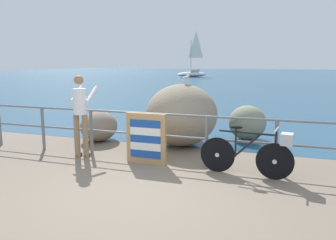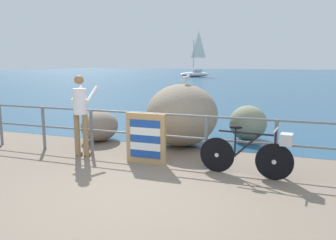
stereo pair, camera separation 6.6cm
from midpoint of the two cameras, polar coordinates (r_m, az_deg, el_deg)
The scene contains 11 objects.
ground_plane at distance 24.71m, azimuth 14.72°, elevation 4.66°, with size 120.00×120.00×0.10m, color #756656.
sea_surface at distance 52.72m, azimuth 17.43°, elevation 7.19°, with size 120.00×90.00×0.01m, color navy.
promenade_railing at distance 6.85m, azimuth 1.45°, elevation -2.13°, with size 9.26×0.07×1.02m.
bicycle at distance 6.23m, azimuth 14.57°, elevation -5.27°, with size 1.69×0.48×0.92m.
person_at_railing at distance 7.43m, azimuth -14.35°, elevation 1.31°, with size 0.50×0.66×1.78m.
folded_deckchair_stack at distance 6.83m, azimuth -3.50°, elevation -3.17°, with size 0.84×0.10×1.04m.
breakwater_boulder_main at distance 8.31m, azimuth 2.63°, elevation 0.88°, with size 1.75×1.98×1.52m.
breakwater_boulder_left at distance 8.99m, azimuth -11.33°, elevation -1.00°, with size 0.92×1.10×0.78m.
breakwater_boulder_right at distance 9.14m, azimuth 13.64°, elevation -0.48°, with size 0.98×1.04×0.92m.
seagull at distance 8.26m, azimuth 3.36°, elevation 7.10°, with size 0.16×0.34×0.23m.
sailboat at distance 46.37m, azimuth 4.67°, elevation 8.18°, with size 4.11×3.95×6.16m.
Camera 2 is at (2.11, -4.52, 2.06)m, focal length 35.89 mm.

